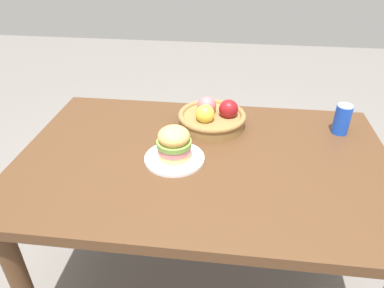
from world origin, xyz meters
The scene contains 6 objects.
ground_plane centered at (0.00, 0.00, 0.00)m, with size 8.00×8.00×0.00m, color slate.
dining_table centered at (0.00, 0.00, 0.65)m, with size 1.40×0.90×0.75m.
plate centered at (-0.10, -0.03, 0.76)m, with size 0.22×0.22×0.01m, color white.
sandwich centered at (-0.10, -0.03, 0.82)m, with size 0.13×0.13×0.13m.
soda_can centered at (0.55, 0.25, 0.81)m, with size 0.07×0.07×0.13m.
fruit_basket centered at (0.01, 0.24, 0.79)m, with size 0.29×0.29×0.12m.
Camera 1 is at (0.09, -1.10, 1.51)m, focal length 33.28 mm.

